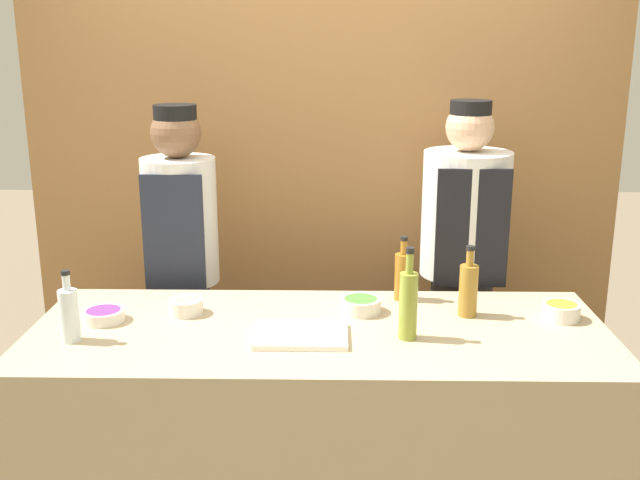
# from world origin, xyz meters

# --- Properties ---
(cabinet_wall) EXTENTS (2.79, 0.18, 2.40)m
(cabinet_wall) POSITION_xyz_m (0.00, 1.11, 1.20)
(cabinet_wall) COLOR olive
(cabinet_wall) RESTS_ON ground_plane
(counter) EXTENTS (2.05, 0.81, 0.93)m
(counter) POSITION_xyz_m (0.00, 0.00, 0.47)
(counter) COLOR tan
(counter) RESTS_ON ground_plane
(sauce_bowl_yellow) EXTENTS (0.14, 0.14, 0.06)m
(sauce_bowl_yellow) POSITION_xyz_m (0.88, 0.11, 0.97)
(sauce_bowl_yellow) COLOR silver
(sauce_bowl_yellow) RESTS_ON counter
(sauce_bowl_green) EXTENTS (0.15, 0.15, 0.05)m
(sauce_bowl_green) POSITION_xyz_m (0.15, 0.17, 0.96)
(sauce_bowl_green) COLOR silver
(sauce_bowl_green) RESTS_ON counter
(sauce_bowl_orange) EXTENTS (0.13, 0.13, 0.06)m
(sauce_bowl_orange) POSITION_xyz_m (-0.50, 0.14, 0.96)
(sauce_bowl_orange) COLOR silver
(sauce_bowl_orange) RESTS_ON counter
(sauce_bowl_purple) EXTENTS (0.15, 0.15, 0.04)m
(sauce_bowl_purple) POSITION_xyz_m (-0.78, 0.06, 0.96)
(sauce_bowl_purple) COLOR silver
(sauce_bowl_purple) RESTS_ON counter
(cutting_board) EXTENTS (0.32, 0.23, 0.02)m
(cutting_board) POSITION_xyz_m (-0.06, -0.09, 0.94)
(cutting_board) COLOR white
(cutting_board) RESTS_ON counter
(bottle_clear) EXTENTS (0.07, 0.07, 0.25)m
(bottle_clear) POSITION_xyz_m (-0.84, -0.12, 1.03)
(bottle_clear) COLOR silver
(bottle_clear) RESTS_ON counter
(bottle_oil) EXTENTS (0.06, 0.06, 0.32)m
(bottle_oil) POSITION_xyz_m (0.30, -0.08, 1.06)
(bottle_oil) COLOR olive
(bottle_oil) RESTS_ON counter
(bottle_amber) EXTENTS (0.07, 0.07, 0.26)m
(bottle_amber) POSITION_xyz_m (0.32, 0.31, 1.03)
(bottle_amber) COLOR #9E661E
(bottle_amber) RESTS_ON counter
(bottle_vinegar) EXTENTS (0.07, 0.07, 0.27)m
(bottle_vinegar) POSITION_xyz_m (0.54, 0.14, 1.04)
(bottle_vinegar) COLOR olive
(bottle_vinegar) RESTS_ON counter
(chef_left) EXTENTS (0.32, 0.32, 1.66)m
(chef_left) POSITION_xyz_m (-0.61, 0.66, 0.91)
(chef_left) COLOR #28282D
(chef_left) RESTS_ON ground_plane
(chef_right) EXTENTS (0.37, 0.37, 1.68)m
(chef_right) POSITION_xyz_m (0.61, 0.66, 0.90)
(chef_right) COLOR #28282D
(chef_right) RESTS_ON ground_plane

